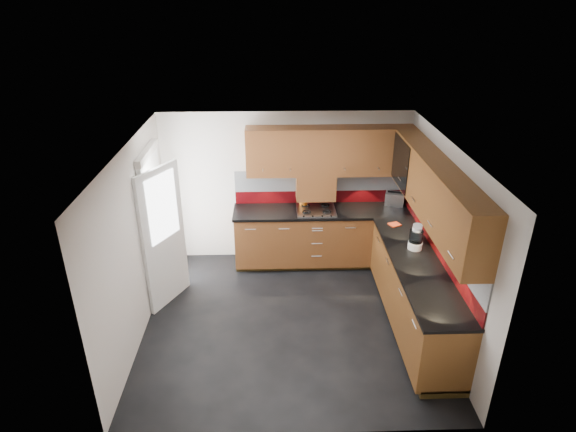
{
  "coord_description": "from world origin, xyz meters",
  "views": [
    {
      "loc": [
        -0.2,
        -5.2,
        4.05
      ],
      "look_at": [
        -0.01,
        0.65,
        1.25
      ],
      "focal_mm": 30.0,
      "sensor_mm": 36.0,
      "label": 1
    }
  ],
  "objects_px": {
    "utensil_pot": "(304,200)",
    "toaster": "(395,199)",
    "gas_hob": "(316,210)",
    "food_processor": "(416,239)"
  },
  "relations": [
    {
      "from": "utensil_pot",
      "to": "toaster",
      "type": "relative_size",
      "value": 1.29
    },
    {
      "from": "food_processor",
      "to": "utensil_pot",
      "type": "bearing_deg",
      "value": 134.23
    },
    {
      "from": "gas_hob",
      "to": "food_processor",
      "type": "height_order",
      "value": "food_processor"
    },
    {
      "from": "utensil_pot",
      "to": "food_processor",
      "type": "xyz_separation_m",
      "value": [
        1.37,
        -1.41,
        0.05
      ]
    },
    {
      "from": "gas_hob",
      "to": "food_processor",
      "type": "xyz_separation_m",
      "value": [
        1.19,
        -1.22,
        0.13
      ]
    },
    {
      "from": "gas_hob",
      "to": "food_processor",
      "type": "distance_m",
      "value": 1.71
    },
    {
      "from": "utensil_pot",
      "to": "toaster",
      "type": "distance_m",
      "value": 1.43
    },
    {
      "from": "gas_hob",
      "to": "toaster",
      "type": "xyz_separation_m",
      "value": [
        1.25,
        0.19,
        0.09
      ]
    },
    {
      "from": "toaster",
      "to": "food_processor",
      "type": "relative_size",
      "value": 1.06
    },
    {
      "from": "utensil_pot",
      "to": "toaster",
      "type": "height_order",
      "value": "utensil_pot"
    }
  ]
}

